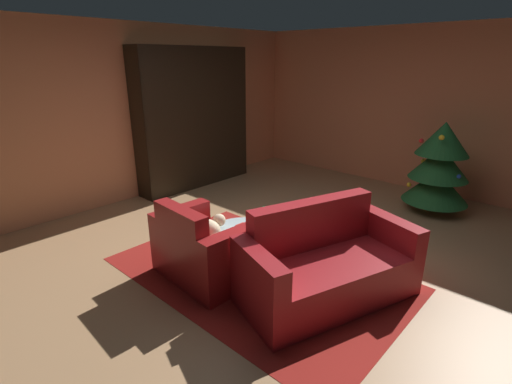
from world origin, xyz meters
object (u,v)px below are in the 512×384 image
at_px(coffee_table, 244,235).
at_px(decorated_tree, 439,166).
at_px(bottle_on_table, 264,221).
at_px(book_stack_on_table, 245,230).
at_px(bookshelf_unit, 200,118).
at_px(armchair_red, 203,250).
at_px(couch_red, 326,267).

relative_size(coffee_table, decorated_tree, 0.56).
bearing_deg(decorated_tree, bottle_on_table, -103.80).
xyz_separation_m(coffee_table, bottle_on_table, (0.14, 0.14, 0.15)).
height_order(book_stack_on_table, decorated_tree, decorated_tree).
distance_m(bookshelf_unit, book_stack_on_table, 3.23).
relative_size(armchair_red, couch_red, 0.58).
relative_size(book_stack_on_table, bottle_on_table, 0.86).
bearing_deg(coffee_table, decorated_tree, 74.41).
bearing_deg(armchair_red, book_stack_on_table, 46.13).
relative_size(bookshelf_unit, decorated_tree, 1.77).
relative_size(couch_red, bottle_on_table, 6.66).
bearing_deg(couch_red, book_stack_on_table, -163.28).
relative_size(bookshelf_unit, couch_red, 1.29).
height_order(couch_red, decorated_tree, decorated_tree).
distance_m(couch_red, decorated_tree, 2.88).
relative_size(coffee_table, book_stack_on_table, 3.17).
bearing_deg(book_stack_on_table, decorated_tree, 75.36).
distance_m(armchair_red, couch_red, 1.21).
relative_size(book_stack_on_table, decorated_tree, 0.18).
bearing_deg(coffee_table, armchair_red, -126.46).
distance_m(couch_red, bottle_on_table, 0.75).
xyz_separation_m(bookshelf_unit, decorated_tree, (3.49, 1.41, -0.47)).
height_order(book_stack_on_table, bottle_on_table, bottle_on_table).
xyz_separation_m(armchair_red, decorated_tree, (1.10, 3.39, 0.37)).
xyz_separation_m(coffee_table, book_stack_on_table, (0.05, -0.03, 0.08)).
bearing_deg(couch_red, armchair_red, -153.41).
bearing_deg(decorated_tree, book_stack_on_table, -104.64).
distance_m(bottle_on_table, decorated_tree, 3.01).
distance_m(armchair_red, book_stack_on_table, 0.47).
height_order(bookshelf_unit, bottle_on_table, bookshelf_unit).
bearing_deg(couch_red, bookshelf_unit, 157.45).
height_order(bookshelf_unit, decorated_tree, bookshelf_unit).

